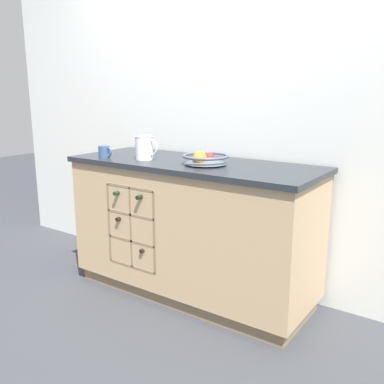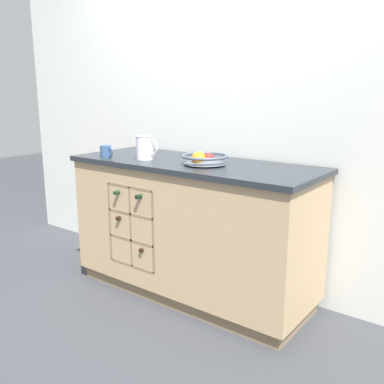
# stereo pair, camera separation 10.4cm
# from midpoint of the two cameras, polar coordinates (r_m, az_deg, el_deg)

# --- Properties ---
(ground_plane) EXTENTS (14.00, 14.00, 0.00)m
(ground_plane) POSITION_cam_midpoint_polar(r_m,az_deg,el_deg) (3.10, -0.99, -13.22)
(ground_plane) COLOR #383A3F
(back_wall) EXTENTS (4.40, 0.06, 2.55)m
(back_wall) POSITION_cam_midpoint_polar(r_m,az_deg,el_deg) (3.08, 3.06, 11.26)
(back_wall) COLOR silver
(back_wall) RESTS_ON ground_plane
(kitchen_island) EXTENTS (1.71, 0.67, 0.93)m
(kitchen_island) POSITION_cam_midpoint_polar(r_m,az_deg,el_deg) (2.92, -1.12, -4.86)
(kitchen_island) COLOR #8B7354
(kitchen_island) RESTS_ON ground_plane
(fruit_bowl) EXTENTS (0.29, 0.29, 0.09)m
(fruit_bowl) POSITION_cam_midpoint_polar(r_m,az_deg,el_deg) (2.67, 0.62, 4.51)
(fruit_bowl) COLOR #4C5666
(fruit_bowl) RESTS_ON kitchen_island
(white_pitcher) EXTENTS (0.18, 0.12, 0.16)m
(white_pitcher) POSITION_cam_midpoint_polar(r_m,az_deg,el_deg) (2.90, -7.37, 5.95)
(white_pitcher) COLOR white
(white_pitcher) RESTS_ON kitchen_island
(ceramic_mug) EXTENTS (0.11, 0.08, 0.08)m
(ceramic_mug) POSITION_cam_midpoint_polar(r_m,az_deg,el_deg) (3.04, -12.56, 5.26)
(ceramic_mug) COLOR #385684
(ceramic_mug) RESTS_ON kitchen_island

